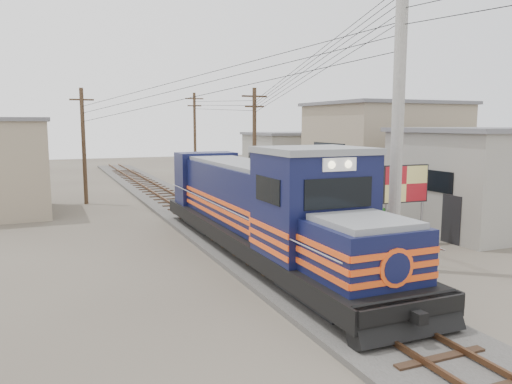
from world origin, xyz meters
name	(u,v)px	position (x,y,z in m)	size (l,w,h in m)	color
ground	(294,276)	(0.00, 0.00, 0.00)	(120.00, 120.00, 0.00)	#473F35
ballast	(203,220)	(0.00, 10.00, 0.08)	(3.60, 70.00, 0.16)	#595651
track	(203,216)	(0.00, 10.00, 0.26)	(1.15, 70.00, 0.12)	#51331E
locomotive	(262,210)	(0.00, 2.54, 1.77)	(3.02, 16.42, 4.07)	black
utility_pole_main	(398,120)	(3.50, -0.50, 5.00)	(0.40, 0.40, 10.00)	#9E9B93
wooden_pole_mid	(254,144)	(4.50, 14.00, 3.68)	(1.60, 0.24, 7.00)	#4C3826
wooden_pole_far	(195,135)	(4.80, 28.00, 3.93)	(1.60, 0.24, 7.50)	#4C3826
wooden_pole_left	(84,144)	(-5.00, 18.00, 3.68)	(1.60, 0.24, 7.00)	#4C3826
power_lines	(207,64)	(-0.14, 8.49, 7.56)	(9.65, 19.00, 3.30)	black
shophouse_front	(487,179)	(11.50, 3.00, 2.36)	(7.35, 6.30, 4.70)	gray
shophouse_mid	(384,152)	(12.50, 12.00, 3.11)	(8.40, 7.35, 6.20)	gray
shophouse_back	(290,158)	(11.00, 22.00, 2.11)	(6.30, 6.30, 4.20)	gray
billboard	(405,186)	(6.10, 2.12, 2.39)	(2.11, 0.21, 3.25)	#99999E
market_umbrella	(333,180)	(5.70, 6.98, 2.17)	(2.89, 2.89, 2.47)	black
vendor	(394,218)	(6.92, 3.76, 0.74)	(0.54, 0.35, 1.48)	black
plant_nursery	(342,225)	(4.62, 4.35, 0.49)	(3.50, 3.17, 1.13)	#1A4D16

